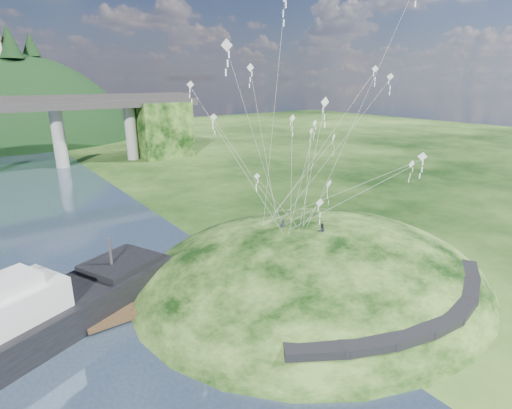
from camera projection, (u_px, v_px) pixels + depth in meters
ground at (260, 312)px, 32.79m from camera, size 320.00×320.00×0.00m
grass_hill at (313, 289)px, 39.27m from camera, size 36.00×32.00×13.00m
footpath at (423, 314)px, 28.83m from camera, size 22.29×5.84×0.83m
work_barge at (48, 310)px, 29.67m from camera, size 21.61×13.78×7.38m
wooden_dock at (164, 300)px, 33.73m from camera, size 12.80×2.05×0.91m
kite_flyers at (307, 222)px, 36.76m from camera, size 2.89×3.56×1.61m
kite_swarm at (322, 115)px, 36.54m from camera, size 20.64×14.46×21.55m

